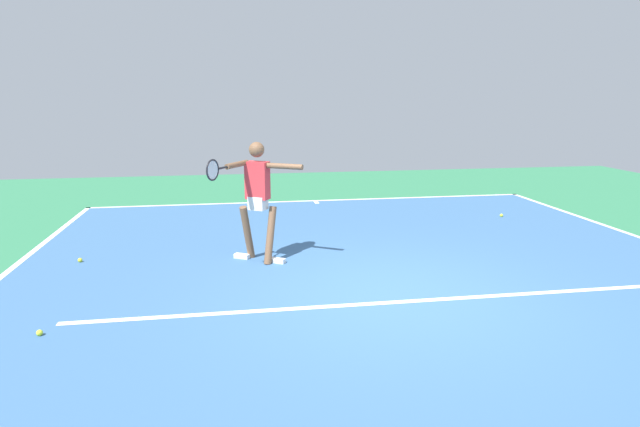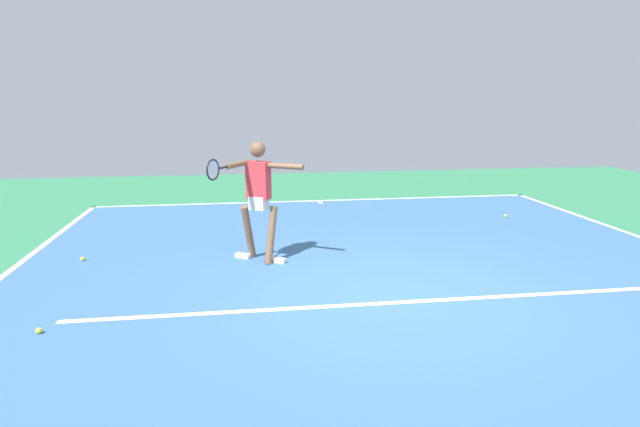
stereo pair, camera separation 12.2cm
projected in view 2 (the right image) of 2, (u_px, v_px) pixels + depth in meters
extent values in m
plane|color=#2D754C|center=(393.00, 296.00, 6.71)|extent=(22.43, 22.43, 0.00)
cube|color=#38608E|center=(393.00, 296.00, 6.71)|extent=(10.45, 12.83, 0.00)
cube|color=white|center=(319.00, 201.00, 12.86)|extent=(10.45, 0.10, 0.01)
cube|color=white|center=(398.00, 302.00, 6.51)|extent=(7.84, 0.10, 0.01)
cube|color=white|center=(320.00, 202.00, 12.66)|extent=(0.10, 0.30, 0.01)
cylinder|color=brown|center=(271.00, 235.00, 8.03)|extent=(0.26, 0.34, 0.87)
cube|color=white|center=(278.00, 260.00, 8.07)|extent=(0.26, 0.21, 0.07)
cylinder|color=brown|center=(249.00, 232.00, 8.18)|extent=(0.26, 0.34, 0.87)
cube|color=white|center=(243.00, 256.00, 8.30)|extent=(0.26, 0.21, 0.07)
cube|color=white|center=(259.00, 203.00, 8.00)|extent=(0.31, 0.30, 0.20)
cube|color=red|center=(258.00, 180.00, 7.93)|extent=(0.38, 0.33, 0.56)
sphere|color=brown|center=(258.00, 150.00, 7.83)|extent=(0.23, 0.23, 0.23)
cylinder|color=brown|center=(285.00, 166.00, 7.71)|extent=(0.52, 0.36, 0.08)
cylinder|color=brown|center=(238.00, 164.00, 7.68)|extent=(0.36, 0.52, 0.08)
cylinder|color=black|center=(223.00, 168.00, 7.33)|extent=(0.14, 0.20, 0.03)
torus|color=black|center=(213.00, 170.00, 7.11)|extent=(0.17, 0.26, 0.29)
cylinder|color=silver|center=(213.00, 170.00, 7.11)|extent=(0.13, 0.21, 0.25)
sphere|color=#CCE033|center=(39.00, 331.00, 5.65)|extent=(0.07, 0.07, 0.07)
sphere|color=yellow|center=(83.00, 259.00, 8.15)|extent=(0.07, 0.07, 0.07)
sphere|color=#CCE033|center=(506.00, 216.00, 11.07)|extent=(0.07, 0.07, 0.07)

